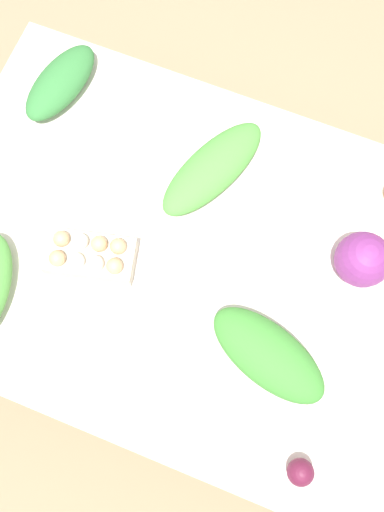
{
  "coord_description": "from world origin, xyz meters",
  "views": [
    {
      "loc": [
        -0.15,
        0.38,
        2.2
      ],
      "look_at": [
        0.0,
        0.0,
        0.72
      ],
      "focal_mm": 40.0,
      "sensor_mm": 36.0,
      "label": 1
    }
  ],
  "objects_px": {
    "greens_bunch_beet_tops": "(60,83)",
    "egg_carton": "(90,255)",
    "greens_bunch_kale": "(268,355)",
    "greens_bunch_chard": "(213,168)",
    "cabbage_purple": "(363,260)",
    "beet_root": "(300,472)"
  },
  "relations": [
    {
      "from": "greens_bunch_beet_tops",
      "to": "egg_carton",
      "type": "bearing_deg",
      "value": 123.55
    },
    {
      "from": "greens_bunch_kale",
      "to": "greens_bunch_chard",
      "type": "bearing_deg",
      "value": -53.75
    },
    {
      "from": "cabbage_purple",
      "to": "greens_bunch_beet_tops",
      "type": "xyz_separation_m",
      "value": [
        0.97,
        -0.2,
        -0.03
      ]
    },
    {
      "from": "egg_carton",
      "to": "greens_bunch_kale",
      "type": "relative_size",
      "value": 0.77
    },
    {
      "from": "greens_bunch_kale",
      "to": "greens_bunch_beet_tops",
      "type": "height_order",
      "value": "greens_bunch_kale"
    },
    {
      "from": "greens_bunch_beet_tops",
      "to": "greens_bunch_kale",
      "type": "bearing_deg",
      "value": 147.77
    },
    {
      "from": "greens_bunch_beet_tops",
      "to": "beet_root",
      "type": "bearing_deg",
      "value": 142.75
    },
    {
      "from": "greens_bunch_chard",
      "to": "greens_bunch_beet_tops",
      "type": "height_order",
      "value": "greens_bunch_beet_tops"
    },
    {
      "from": "cabbage_purple",
      "to": "greens_bunch_chard",
      "type": "xyz_separation_m",
      "value": [
        0.46,
        -0.11,
        -0.03
      ]
    },
    {
      "from": "cabbage_purple",
      "to": "greens_bunch_beet_tops",
      "type": "relative_size",
      "value": 0.52
    },
    {
      "from": "beet_root",
      "to": "greens_bunch_beet_tops",
      "type": "bearing_deg",
      "value": -37.25
    },
    {
      "from": "egg_carton",
      "to": "greens_bunch_beet_tops",
      "type": "bearing_deg",
      "value": 109.9
    },
    {
      "from": "cabbage_purple",
      "to": "egg_carton",
      "type": "xyz_separation_m",
      "value": [
        0.67,
        0.24,
        -0.03
      ]
    },
    {
      "from": "greens_bunch_chard",
      "to": "beet_root",
      "type": "height_order",
      "value": "greens_bunch_chard"
    },
    {
      "from": "cabbage_purple",
      "to": "beet_root",
      "type": "relative_size",
      "value": 2.19
    },
    {
      "from": "greens_bunch_kale",
      "to": "greens_bunch_chard",
      "type": "xyz_separation_m",
      "value": [
        0.31,
        -0.43,
        -0.01
      ]
    },
    {
      "from": "cabbage_purple",
      "to": "greens_bunch_beet_tops",
      "type": "height_order",
      "value": "cabbage_purple"
    },
    {
      "from": "cabbage_purple",
      "to": "egg_carton",
      "type": "height_order",
      "value": "cabbage_purple"
    },
    {
      "from": "greens_bunch_beet_tops",
      "to": "beet_root",
      "type": "height_order",
      "value": "greens_bunch_beet_tops"
    },
    {
      "from": "egg_carton",
      "to": "greens_bunch_kale",
      "type": "distance_m",
      "value": 0.53
    },
    {
      "from": "greens_bunch_kale",
      "to": "greens_bunch_beet_tops",
      "type": "distance_m",
      "value": 0.97
    },
    {
      "from": "cabbage_purple",
      "to": "egg_carton",
      "type": "relative_size",
      "value": 0.57
    }
  ]
}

